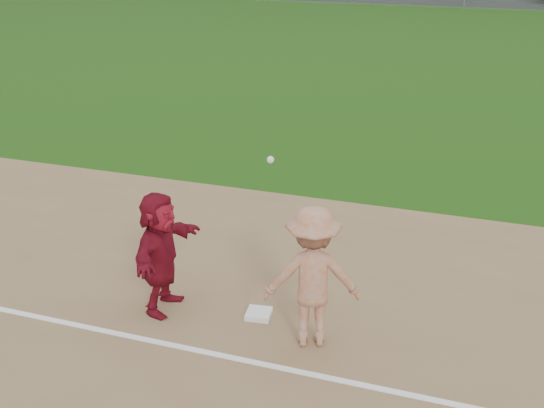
% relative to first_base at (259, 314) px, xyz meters
% --- Properties ---
extents(ground, '(160.00, 160.00, 0.00)m').
position_rel_first_base_xyz_m(ground, '(-0.21, -0.29, -0.06)').
color(ground, '#1D480D').
rests_on(ground, ground).
extents(foul_line, '(60.00, 0.10, 0.01)m').
position_rel_first_base_xyz_m(foul_line, '(-0.21, -1.09, -0.04)').
color(foul_line, white).
rests_on(foul_line, infield_dirt).
extents(first_base, '(0.40, 0.40, 0.08)m').
position_rel_first_base_xyz_m(first_base, '(0.00, 0.00, 0.00)').
color(first_base, white).
rests_on(first_base, infield_dirt).
extents(base_runner, '(0.56, 1.72, 1.86)m').
position_rel_first_base_xyz_m(base_runner, '(-1.42, -0.24, 0.89)').
color(base_runner, maroon).
rests_on(base_runner, infield_dirt).
extents(first_base_play, '(1.46, 1.13, 2.62)m').
position_rel_first_base_xyz_m(first_base_play, '(0.90, -0.36, 0.96)').
color(first_base_play, '#9F9FA2').
rests_on(first_base_play, infield_dirt).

